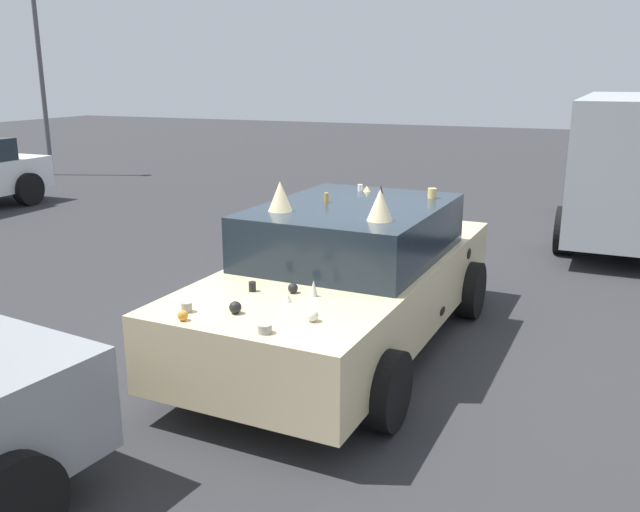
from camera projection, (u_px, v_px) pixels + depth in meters
name	position (u px, v px, depth m)	size (l,w,h in m)	color
ground_plane	(347.00, 345.00, 6.73)	(60.00, 60.00, 0.00)	#2D2D30
art_car_decorated	(349.00, 276.00, 6.56)	(4.46, 2.17, 1.70)	beige
lot_lamp_post	(39.00, 58.00, 17.38)	(0.28, 0.28, 5.13)	#4C4C51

